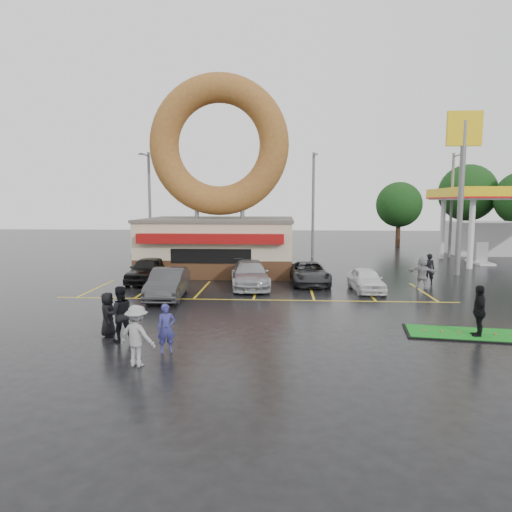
# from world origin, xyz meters

# --- Properties ---
(ground) EXTENTS (120.00, 120.00, 0.00)m
(ground) POSITION_xyz_m (0.00, 0.00, 0.00)
(ground) COLOR black
(ground) RESTS_ON ground
(donut_shop) EXTENTS (10.20, 8.70, 13.50)m
(donut_shop) POSITION_xyz_m (-3.00, 12.97, 4.46)
(donut_shop) COLOR #472B19
(donut_shop) RESTS_ON ground
(gas_station) EXTENTS (12.30, 13.65, 5.90)m
(gas_station) POSITION_xyz_m (20.00, 20.94, 3.70)
(gas_station) COLOR silver
(gas_station) RESTS_ON ground
(shell_sign) EXTENTS (2.20, 0.36, 10.60)m
(shell_sign) POSITION_xyz_m (13.00, 12.00, 7.38)
(shell_sign) COLOR slate
(shell_sign) RESTS_ON ground
(streetlight_left) EXTENTS (0.40, 2.21, 9.00)m
(streetlight_left) POSITION_xyz_m (-10.00, 19.92, 4.78)
(streetlight_left) COLOR slate
(streetlight_left) RESTS_ON ground
(streetlight_mid) EXTENTS (0.40, 2.21, 9.00)m
(streetlight_mid) POSITION_xyz_m (4.00, 20.92, 4.78)
(streetlight_mid) COLOR slate
(streetlight_mid) RESTS_ON ground
(streetlight_right) EXTENTS (0.40, 2.21, 9.00)m
(streetlight_right) POSITION_xyz_m (16.00, 21.92, 4.78)
(streetlight_right) COLOR slate
(streetlight_right) RESTS_ON ground
(tree_far_c) EXTENTS (6.30, 6.30, 9.00)m
(tree_far_c) POSITION_xyz_m (22.00, 34.00, 5.84)
(tree_far_c) COLOR #332114
(tree_far_c) RESTS_ON ground
(tree_far_d) EXTENTS (4.90, 4.90, 7.00)m
(tree_far_d) POSITION_xyz_m (14.00, 32.00, 4.53)
(tree_far_d) COLOR #332114
(tree_far_d) RESTS_ON ground
(car_black) EXTENTS (1.86, 4.48, 1.51)m
(car_black) POSITION_xyz_m (-6.69, 8.00, 0.76)
(car_black) COLOR black
(car_black) RESTS_ON ground
(car_dgrey) EXTENTS (1.83, 4.62, 1.50)m
(car_dgrey) POSITION_xyz_m (-4.30, 3.50, 0.75)
(car_dgrey) COLOR #323235
(car_dgrey) RESTS_ON ground
(car_silver) EXTENTS (2.69, 5.31, 1.48)m
(car_silver) POSITION_xyz_m (-0.42, 6.79, 0.74)
(car_silver) COLOR #9FA0A4
(car_silver) RESTS_ON ground
(car_grey) EXTENTS (2.48, 4.81, 1.30)m
(car_grey) POSITION_xyz_m (2.99, 8.00, 0.65)
(car_grey) COLOR #2A2A2C
(car_grey) RESTS_ON ground
(car_white) EXTENTS (1.79, 3.84, 1.27)m
(car_white) POSITION_xyz_m (5.95, 5.93, 0.64)
(car_white) COLOR white
(car_white) RESTS_ON ground
(person_blue) EXTENTS (0.67, 0.55, 1.58)m
(person_blue) POSITION_xyz_m (-2.27, -4.66, 0.79)
(person_blue) COLOR navy
(person_blue) RESTS_ON ground
(person_blackjkt) EXTENTS (1.17, 1.08, 1.94)m
(person_blackjkt) POSITION_xyz_m (-4.17, -3.59, 0.97)
(person_blackjkt) COLOR black
(person_blackjkt) RESTS_ON ground
(person_hoodie) EXTENTS (1.33, 1.01, 1.82)m
(person_hoodie) POSITION_xyz_m (-2.82, -5.91, 0.91)
(person_hoodie) COLOR gray
(person_hoodie) RESTS_ON ground
(person_bystander) EXTENTS (0.68, 0.88, 1.61)m
(person_bystander) POSITION_xyz_m (-4.82, -3.04, 0.80)
(person_bystander) COLOR black
(person_bystander) RESTS_ON ground
(person_cameraman) EXTENTS (0.68, 1.18, 1.89)m
(person_cameraman) POSITION_xyz_m (8.43, -2.36, 0.95)
(person_cameraman) COLOR black
(person_cameraman) RESTS_ON ground
(person_walker_near) EXTENTS (1.75, 1.11, 1.80)m
(person_walker_near) POSITION_xyz_m (9.21, 6.93, 0.90)
(person_walker_near) COLOR #959598
(person_walker_near) RESTS_ON ground
(person_walker_far) EXTENTS (0.73, 0.56, 1.81)m
(person_walker_far) POSITION_xyz_m (10.04, 8.45, 0.90)
(person_walker_far) COLOR black
(person_walker_far) RESTS_ON ground
(dumpster) EXTENTS (1.91, 1.37, 1.30)m
(dumpster) POSITION_xyz_m (-7.50, 10.69, 0.65)
(dumpster) COLOR #163B18
(dumpster) RESTS_ON ground
(putting_green) EXTENTS (4.62, 2.50, 0.55)m
(putting_green) POSITION_xyz_m (8.21, -2.10, 0.04)
(putting_green) COLOR black
(putting_green) RESTS_ON ground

